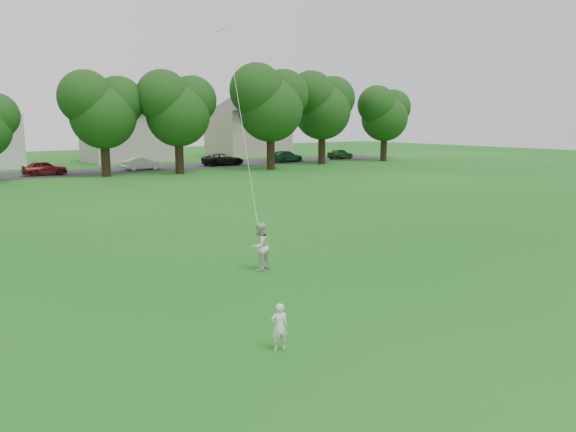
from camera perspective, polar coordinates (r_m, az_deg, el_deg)
ground at (r=12.30m, az=2.13°, el=-12.36°), size 160.00×160.00×0.00m
toddler at (r=11.57m, az=-0.88°, el=-11.20°), size 0.42×0.34×0.99m
older_boy at (r=17.43m, az=-2.90°, el=-3.11°), size 0.87×0.77×1.50m
kite at (r=18.84m, az=-4.68°, el=9.22°), size 1.05×2.38×7.78m
tree_row at (r=46.25m, az=-25.40°, el=10.72°), size 83.46×9.73×10.34m
parked_cars at (r=51.47m, az=-23.11°, el=4.51°), size 70.31×2.56×1.25m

